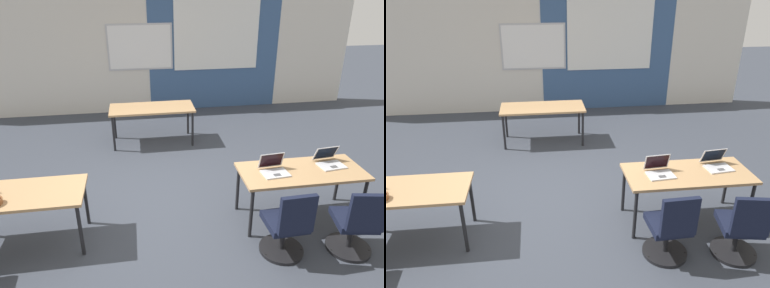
% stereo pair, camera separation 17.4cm
% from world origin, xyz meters
% --- Properties ---
extents(ground_plane, '(24.00, 24.00, 0.00)m').
position_xyz_m(ground_plane, '(0.00, 0.00, 0.00)').
color(ground_plane, '#383D47').
extents(back_wall_assembly, '(10.00, 0.27, 2.80)m').
position_xyz_m(back_wall_assembly, '(0.05, 4.20, 1.41)').
color(back_wall_assembly, silver).
rests_on(back_wall_assembly, ground).
extents(desk_near_left, '(1.60, 0.70, 0.72)m').
position_xyz_m(desk_near_left, '(-1.75, -0.60, 0.66)').
color(desk_near_left, tan).
rests_on(desk_near_left, ground).
extents(desk_near_right, '(1.60, 0.70, 0.72)m').
position_xyz_m(desk_near_right, '(1.75, -0.60, 0.66)').
color(desk_near_right, tan).
rests_on(desk_near_right, ground).
extents(desk_far_center, '(1.60, 0.70, 0.72)m').
position_xyz_m(desk_far_center, '(0.00, 2.20, 0.66)').
color(desk_far_center, tan).
rests_on(desk_far_center, ground).
extents(laptop_near_right_inner, '(0.35, 0.32, 0.23)m').
position_xyz_m(laptop_near_right_inner, '(1.37, -0.59, 0.77)').
color(laptop_near_right_inner, silver).
rests_on(laptop_near_right_inner, desk_near_right).
extents(chair_near_right_inner, '(0.52, 0.55, 0.92)m').
position_xyz_m(chair_near_right_inner, '(1.30, -1.28, 0.38)').
color(chair_near_right_inner, black).
rests_on(chair_near_right_inner, ground).
extents(laptop_near_right_end, '(0.36, 0.35, 0.22)m').
position_xyz_m(laptop_near_right_end, '(2.17, -0.50, 0.77)').
color(laptop_near_right_end, silver).
rests_on(laptop_near_right_end, desk_near_right).
extents(chair_near_right_end, '(0.52, 0.57, 0.92)m').
position_xyz_m(chair_near_right_end, '(2.09, -1.38, 0.38)').
color(chair_near_right_end, black).
rests_on(chair_near_right_end, ground).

